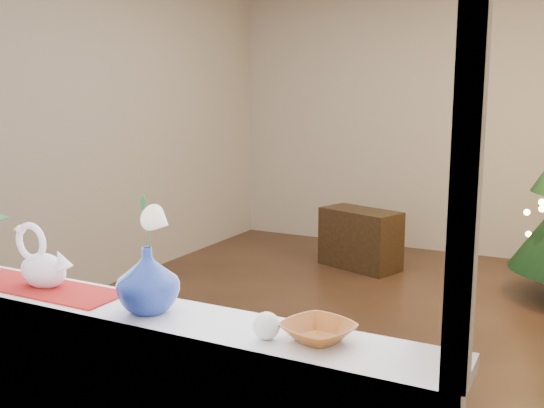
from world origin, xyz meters
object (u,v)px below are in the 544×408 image
at_px(paperweight, 266,326).
at_px(side_table, 360,239).
at_px(blue_vase, 148,275).
at_px(amber_dish, 318,333).
at_px(swan, 43,257).

height_order(paperweight, side_table, paperweight).
distance_m(blue_vase, paperweight, 0.44).
bearing_deg(side_table, amber_dish, -53.34).
bearing_deg(side_table, blue_vase, -61.22).
bearing_deg(paperweight, side_table, 105.31).
height_order(blue_vase, side_table, blue_vase).
bearing_deg(side_table, paperweight, -55.32).
distance_m(swan, paperweight, 0.92).
bearing_deg(amber_dish, swan, -179.76).
bearing_deg(side_table, swan, -68.26).
bearing_deg(swan, amber_dish, -14.15).
relative_size(swan, side_table, 0.34).
xyz_separation_m(blue_vase, paperweight, (0.43, -0.03, -0.08)).
distance_m(swan, blue_vase, 0.49).
distance_m(blue_vase, amber_dish, 0.57).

